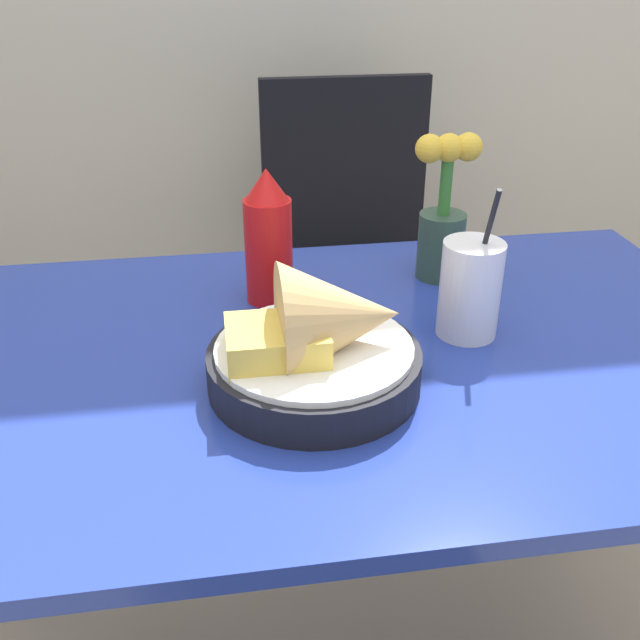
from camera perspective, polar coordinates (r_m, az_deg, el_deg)
dining_table at (r=1.00m, az=0.68°, el=-7.61°), size 1.20×0.71×0.72m
chair_far_window at (r=1.74m, az=2.39°, el=5.83°), size 0.40×0.40×0.93m
food_basket at (r=0.85m, az=0.21°, el=-1.99°), size 0.26×0.26×0.16m
ketchup_bottle at (r=1.04m, az=-4.16°, el=6.50°), size 0.07×0.07×0.20m
drink_cup at (r=0.98m, az=11.89°, el=2.20°), size 0.08×0.08×0.21m
flower_vase at (r=1.13m, az=9.81°, el=8.10°), size 0.10×0.07×0.23m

